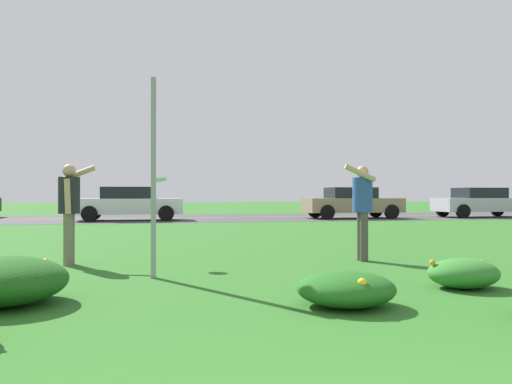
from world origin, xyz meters
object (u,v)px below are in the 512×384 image
(person_thrower_dark_shirt, at_px, (69,205))
(person_catcher_blue_shirt, at_px, (362,204))
(car_white_center_left, at_px, (129,203))
(car_tan_center_right, at_px, (352,203))
(sign_post_near_path, at_px, (153,178))
(car_silver_rightmost, at_px, (481,202))
(frisbee_pale_blue, at_px, (159,180))

(person_thrower_dark_shirt, distance_m, person_catcher_blue_shirt, 4.87)
(car_white_center_left, distance_m, car_tan_center_right, 10.22)
(sign_post_near_path, relative_size, person_catcher_blue_shirt, 1.66)
(car_tan_center_right, bearing_deg, car_silver_rightmost, 0.00)
(frisbee_pale_blue, relative_size, car_tan_center_right, 0.06)
(car_white_center_left, bearing_deg, car_silver_rightmost, 0.00)
(sign_post_near_path, distance_m, frisbee_pale_blue, 1.62)
(sign_post_near_path, height_order, car_white_center_left, sign_post_near_path)
(person_thrower_dark_shirt, distance_m, car_tan_center_right, 18.02)
(sign_post_near_path, distance_m, car_tan_center_right, 18.64)
(person_thrower_dark_shirt, xyz_separation_m, person_catcher_blue_shirt, (4.86, -0.42, 0.00))
(sign_post_near_path, xyz_separation_m, frisbee_pale_blue, (0.11, 1.61, 0.01))
(person_thrower_dark_shirt, bearing_deg, person_catcher_blue_shirt, -4.92)
(person_thrower_dark_shirt, bearing_deg, car_white_center_left, 88.48)
(car_tan_center_right, bearing_deg, sign_post_near_path, -119.88)
(frisbee_pale_blue, xyz_separation_m, car_white_center_left, (-1.04, 14.54, -0.65))
(car_silver_rightmost, bearing_deg, person_thrower_dark_shirt, -139.96)
(car_silver_rightmost, bearing_deg, frisbee_pale_blue, -137.55)
(sign_post_near_path, relative_size, person_thrower_dark_shirt, 1.69)
(car_white_center_left, xyz_separation_m, car_tan_center_right, (10.22, 0.00, 0.00))
(car_silver_rightmost, bearing_deg, sign_post_near_path, -134.74)
(frisbee_pale_blue, bearing_deg, sign_post_near_path, -93.89)
(sign_post_near_path, xyz_separation_m, car_tan_center_right, (9.28, 16.16, -0.63))
(person_thrower_dark_shirt, height_order, frisbee_pale_blue, person_thrower_dark_shirt)
(person_catcher_blue_shirt, bearing_deg, frisbee_pale_blue, 172.71)
(car_white_center_left, relative_size, car_silver_rightmost, 1.00)
(person_thrower_dark_shirt, distance_m, car_silver_rightmost, 22.64)
(sign_post_near_path, bearing_deg, person_thrower_dark_shirt, 129.69)
(frisbee_pale_blue, height_order, car_silver_rightmost, car_silver_rightmost)
(car_tan_center_right, distance_m, car_silver_rightmost, 6.73)
(car_silver_rightmost, bearing_deg, car_tan_center_right, 180.00)
(sign_post_near_path, bearing_deg, car_tan_center_right, 60.12)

